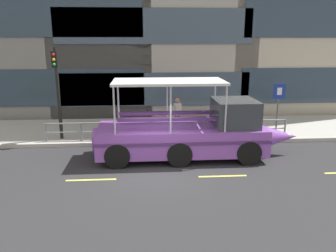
# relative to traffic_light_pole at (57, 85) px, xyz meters

# --- Properties ---
(ground_plane) EXTENTS (120.00, 120.00, 0.00)m
(ground_plane) POSITION_rel_traffic_light_pole_xyz_m (4.50, -3.82, -2.82)
(ground_plane) COLOR #2B2B2D
(sidewalk) EXTENTS (32.00, 4.80, 0.18)m
(sidewalk) POSITION_rel_traffic_light_pole_xyz_m (4.50, 1.78, -2.73)
(sidewalk) COLOR #A8A59E
(sidewalk) RESTS_ON ground_plane
(curb_edge) EXTENTS (32.00, 0.18, 0.18)m
(curb_edge) POSITION_rel_traffic_light_pole_xyz_m (4.50, -0.71, -2.73)
(curb_edge) COLOR #B2ADA3
(curb_edge) RESTS_ON ground_plane
(lane_centreline) EXTENTS (25.80, 0.12, 0.01)m
(lane_centreline) POSITION_rel_traffic_light_pole_xyz_m (4.50, -4.70, -2.81)
(lane_centreline) COLOR #DBD64C
(lane_centreline) RESTS_ON ground_plane
(curb_guardrail) EXTENTS (11.69, 0.09, 0.89)m
(curb_guardrail) POSITION_rel_traffic_light_pole_xyz_m (5.19, -0.37, -2.04)
(curb_guardrail) COLOR gray
(curb_guardrail) RESTS_ON sidewalk
(traffic_light_pole) EXTENTS (0.24, 0.46, 4.37)m
(traffic_light_pole) POSITION_rel_traffic_light_pole_xyz_m (0.00, 0.00, 0.00)
(traffic_light_pole) COLOR black
(traffic_light_pole) RESTS_ON sidewalk
(parking_sign) EXTENTS (0.60, 0.12, 2.59)m
(parking_sign) POSITION_rel_traffic_light_pole_xyz_m (10.73, 0.07, -0.87)
(parking_sign) COLOR #4C4F54
(parking_sign) RESTS_ON sidewalk
(duck_tour_boat) EXTENTS (8.68, 2.47, 3.28)m
(duck_tour_boat) POSITION_rel_traffic_light_pole_xyz_m (6.08, -2.50, -1.76)
(duck_tour_boat) COLOR purple
(duck_tour_boat) RESTS_ON ground_plane
(pedestrian_near_bow) EXTENTS (0.34, 0.45, 1.78)m
(pedestrian_near_bow) POSITION_rel_traffic_light_pole_xyz_m (9.55, 0.68, -1.56)
(pedestrian_near_bow) COLOR #1E2338
(pedestrian_near_bow) RESTS_ON sidewalk
(pedestrian_mid_left) EXTENTS (0.45, 0.34, 1.78)m
(pedestrian_mid_left) POSITION_rel_traffic_light_pole_xyz_m (5.75, 0.91, -1.56)
(pedestrian_mid_left) COLOR #1E2338
(pedestrian_mid_left) RESTS_ON sidewalk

